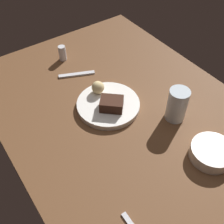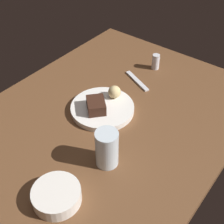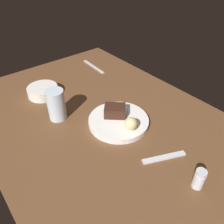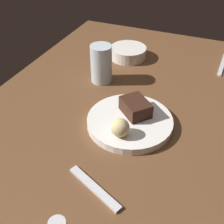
{
  "view_description": "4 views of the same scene",
  "coord_description": "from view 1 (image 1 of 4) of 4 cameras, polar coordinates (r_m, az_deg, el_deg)",
  "views": [
    {
      "loc": [
        -53.93,
        44.2,
        77.3
      ],
      "look_at": [
        -0.19,
        6.31,
        7.39
      ],
      "focal_mm": 44.78,
      "sensor_mm": 36.0,
      "label": 1
    },
    {
      "loc": [
        -59.26,
        -51.74,
        77.91
      ],
      "look_at": [
        5.86,
        -1.18,
        5.03
      ],
      "focal_mm": 49.55,
      "sensor_mm": 36.0,
      "label": 2
    },
    {
      "loc": [
        56.89,
        -40.69,
        60.69
      ],
      "look_at": [
        4.93,
        1.26,
        8.83
      ],
      "focal_mm": 36.42,
      "sensor_mm": 36.0,
      "label": 3
    },
    {
      "loc": [
        61.95,
        21.44,
        53.37
      ],
      "look_at": [
        6.28,
        -1.68,
        5.86
      ],
      "focal_mm": 45.16,
      "sensor_mm": 36.0,
      "label": 4
    }
  ],
  "objects": [
    {
      "name": "dining_table",
      "position": [
        1.03,
        2.81,
        -0.71
      ],
      "size": [
        120.0,
        84.0,
        3.0
      ],
      "primitive_type": "cube",
      "color": "brown",
      "rests_on": "ground"
    },
    {
      "name": "side_bowl",
      "position": [
        0.93,
        19.68,
        -7.82
      ],
      "size": [
        13.6,
        13.6,
        4.17
      ],
      "primitive_type": "cylinder",
      "color": "white",
      "rests_on": "dining_table"
    },
    {
      "name": "dessert_spoon",
      "position": [
        1.18,
        -7.21,
        7.64
      ],
      "size": [
        7.66,
        14.46,
        0.7
      ],
      "primitive_type": "cube",
      "rotation": [
        0.0,
        0.0,
        1.16
      ],
      "color": "silver",
      "rests_on": "dining_table"
    },
    {
      "name": "water_glass",
      "position": [
        0.98,
        13.15,
        1.44
      ],
      "size": [
        7.02,
        7.02,
        12.49
      ],
      "primitive_type": "cylinder",
      "color": "silver",
      "rests_on": "dining_table"
    },
    {
      "name": "chocolate_cake_slice",
      "position": [
        0.99,
        -0.08,
        1.67
      ],
      "size": [
        10.05,
        10.19,
        4.07
      ],
      "primitive_type": "cube",
      "rotation": [
        0.0,
        0.0,
        0.84
      ],
      "color": "#381E14",
      "rests_on": "dessert_plate"
    },
    {
      "name": "salt_shaker",
      "position": [
        1.26,
        -10.1,
        11.75
      ],
      "size": [
        3.27,
        3.27,
        6.67
      ],
      "color": "silver",
      "rests_on": "dining_table"
    },
    {
      "name": "bread_roll",
      "position": [
        1.05,
        -2.89,
        5.05
      ],
      "size": [
        4.76,
        4.76,
        4.76
      ],
      "primitive_type": "sphere",
      "color": "#DBC184",
      "rests_on": "dessert_plate"
    },
    {
      "name": "dessert_plate",
      "position": [
        1.03,
        -0.77,
        1.49
      ],
      "size": [
        23.23,
        23.23,
        2.1
      ],
      "primitive_type": "cylinder",
      "color": "white",
      "rests_on": "dining_table"
    }
  ]
}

